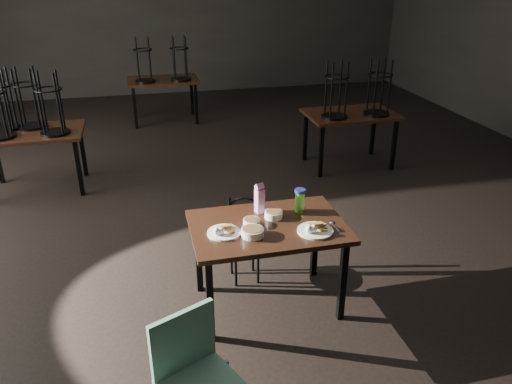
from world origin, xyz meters
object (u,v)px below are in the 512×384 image
object	(u,v)px
juice_carton	(260,199)
bentwood_chair	(244,232)
water_bottle	(300,200)
school_chair	(195,373)
main_table	(268,233)

from	to	relation	value
juice_carton	bentwood_chair	xyz separation A→B (m)	(-0.08, 0.24, -0.43)
water_bottle	juice_carton	bearing A→B (deg)	169.79
school_chair	juice_carton	bearing A→B (deg)	38.18
water_bottle	bentwood_chair	xyz separation A→B (m)	(-0.40, 0.30, -0.41)
bentwood_chair	school_chair	bearing A→B (deg)	-97.49
water_bottle	school_chair	xyz separation A→B (m)	(-1.04, -1.33, -0.32)
school_chair	water_bottle	bearing A→B (deg)	27.50
main_table	bentwood_chair	xyz separation A→B (m)	(-0.09, 0.46, -0.23)
main_table	water_bottle	xyz separation A→B (m)	(0.31, 0.16, 0.18)
water_bottle	main_table	bearing A→B (deg)	-152.19
main_table	juice_carton	size ratio (longest dim) A/B	4.66
main_table	bentwood_chair	size ratio (longest dim) A/B	1.61
main_table	juice_carton	xyz separation A→B (m)	(-0.01, 0.22, 0.20)
juice_carton	school_chair	world-z (taller)	juice_carton
main_table	school_chair	xyz separation A→B (m)	(-0.73, -1.17, -0.14)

